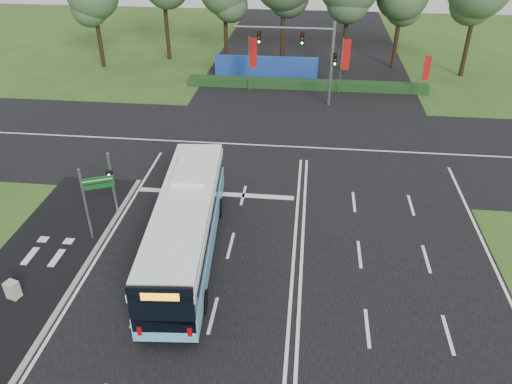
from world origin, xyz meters
TOP-DOWN VIEW (x-y plane):
  - ground at (0.00, 0.00)m, footprint 120.00×120.00m
  - road_main at (0.00, 0.00)m, footprint 20.00×120.00m
  - road_cross at (0.00, 12.00)m, footprint 120.00×14.00m
  - bike_path at (-12.50, -3.00)m, footprint 5.00×18.00m
  - kerb_strip at (-10.10, -3.00)m, footprint 0.25×18.00m
  - city_bus at (-5.29, -0.92)m, footprint 3.63×12.61m
  - pedestrian_signal at (-10.23, 2.37)m, footprint 0.32×0.43m
  - street_sign at (-10.35, -0.02)m, footprint 1.51×0.73m
  - utility_cabinet at (-12.43, -4.86)m, footprint 0.65×0.59m
  - banner_flag_left at (-4.93, 23.40)m, footprint 0.73×0.10m
  - banner_flag_mid at (3.21, 23.46)m, footprint 0.74×0.08m
  - banner_flag_right at (10.13, 22.89)m, footprint 0.58×0.07m
  - traffic_light_gantry at (0.21, 20.50)m, footprint 8.41×0.28m
  - hedge at (0.00, 24.50)m, footprint 22.00×1.20m
  - blue_hoarding at (-4.00, 27.00)m, footprint 10.00×0.30m

SIDE VIEW (x-z plane):
  - ground at x=0.00m, z-range 0.00..0.00m
  - road_main at x=0.00m, z-range 0.00..0.04m
  - road_cross at x=0.00m, z-range 0.00..0.05m
  - bike_path at x=-12.50m, z-range 0.00..0.06m
  - kerb_strip at x=-10.10m, z-range 0.00..0.12m
  - hedge at x=0.00m, z-range 0.00..0.80m
  - utility_cabinet at x=-12.43m, z-range 0.00..0.90m
  - blue_hoarding at x=-4.00m, z-range 0.00..2.20m
  - city_bus at x=-5.29m, z-range 0.01..3.58m
  - pedestrian_signal at x=-10.23m, z-range 0.18..3.98m
  - banner_flag_right at x=10.13m, z-range 0.62..4.54m
  - street_sign at x=-10.35m, z-range 0.53..4.71m
  - banner_flag_left at x=-4.93m, z-range 0.73..5.66m
  - banner_flag_mid at x=3.21m, z-range 0.74..5.77m
  - traffic_light_gantry at x=0.21m, z-range 1.16..8.16m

